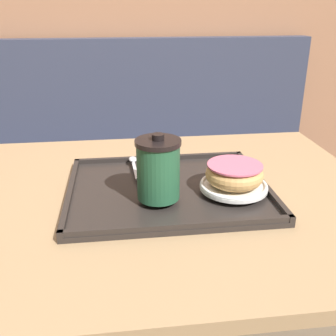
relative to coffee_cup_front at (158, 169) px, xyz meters
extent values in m
cube|color=#33384C|center=(-0.05, 0.90, -0.59)|extent=(1.74, 0.44, 0.45)
cube|color=#33384C|center=(-0.05, 1.08, -0.09)|extent=(1.74, 0.08, 0.55)
cube|color=tan|center=(0.04, 0.07, -0.11)|extent=(1.02, 0.84, 0.03)
cylinder|color=#333338|center=(0.04, 0.07, -0.47)|extent=(0.08, 0.08, 0.69)
cube|color=#282321|center=(0.03, 0.07, -0.09)|extent=(0.47, 0.38, 0.01)
cube|color=#282321|center=(0.03, -0.12, -0.07)|extent=(0.47, 0.01, 0.01)
cube|color=#282321|center=(0.03, 0.25, -0.07)|extent=(0.47, 0.01, 0.01)
cube|color=#282321|center=(-0.20, 0.07, -0.07)|extent=(0.01, 0.38, 0.01)
cube|color=#282321|center=(0.26, 0.07, -0.07)|extent=(0.01, 0.38, 0.01)
cylinder|color=#235638|center=(0.00, 0.00, -0.01)|extent=(0.09, 0.09, 0.12)
cylinder|color=black|center=(0.00, 0.00, 0.06)|extent=(0.10, 0.10, 0.01)
cylinder|color=black|center=(0.00, 0.00, 0.07)|extent=(0.03, 0.03, 0.01)
cylinder|color=white|center=(0.18, 0.02, -0.06)|extent=(0.16, 0.16, 0.01)
torus|color=white|center=(0.18, 0.02, -0.06)|extent=(0.16, 0.16, 0.01)
torus|color=tan|center=(0.18, 0.02, -0.03)|extent=(0.13, 0.13, 0.04)
cylinder|color=#DB6684|center=(0.18, 0.02, -0.01)|extent=(0.13, 0.13, 0.00)
ellipsoid|color=silver|center=(-0.05, 0.22, -0.06)|extent=(0.02, 0.04, 0.01)
cube|color=silver|center=(-0.04, 0.15, -0.07)|extent=(0.01, 0.11, 0.00)
camera|label=1|loc=(-0.08, -0.77, 0.33)|focal=42.00mm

